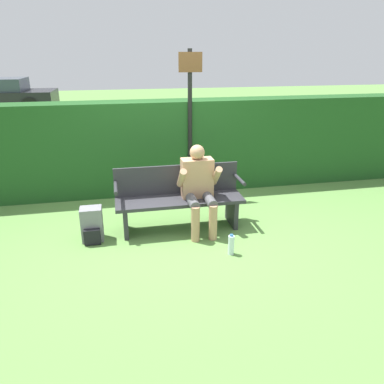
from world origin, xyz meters
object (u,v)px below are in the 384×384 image
object	(u,v)px
park_bench	(179,197)
water_bottle	(231,245)
person_seated	(199,185)
backpack	(92,225)
signpost	(190,114)
parked_car	(0,96)

from	to	relation	value
park_bench	water_bottle	world-z (taller)	park_bench
person_seated	backpack	distance (m)	1.49
person_seated	backpack	xyz separation A→B (m)	(-1.43, -0.06, -0.43)
backpack	signpost	xyz separation A→B (m)	(1.59, 1.43, 1.15)
person_seated	backpack	bearing A→B (deg)	-177.63
person_seated	parked_car	distance (m)	12.71
park_bench	signpost	bearing A→B (deg)	71.97
park_bench	signpost	distance (m)	1.61
park_bench	backpack	world-z (taller)	park_bench
park_bench	parked_car	bearing A→B (deg)	114.23
park_bench	water_bottle	distance (m)	1.06
signpost	parked_car	distance (m)	11.58
signpost	park_bench	bearing A→B (deg)	-108.03
park_bench	parked_car	distance (m)	12.50
person_seated	signpost	world-z (taller)	signpost
park_bench	signpost	world-z (taller)	signpost
water_bottle	park_bench	bearing A→B (deg)	118.70
backpack	parked_car	size ratio (longest dim) A/B	0.11
water_bottle	parked_car	size ratio (longest dim) A/B	0.06
park_bench	water_bottle	bearing A→B (deg)	-61.30
park_bench	parked_car	size ratio (longest dim) A/B	0.41
person_seated	water_bottle	world-z (taller)	person_seated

